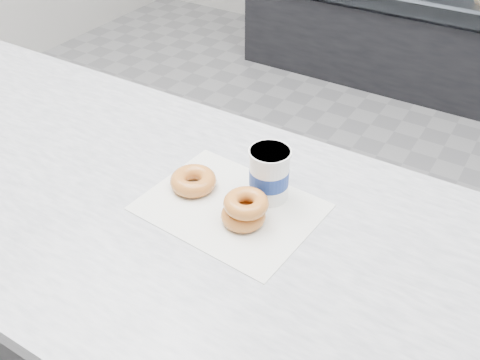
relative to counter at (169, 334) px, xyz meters
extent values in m
plane|color=gray|center=(0.00, 0.60, -0.45)|extent=(5.00, 5.00, 0.00)
cube|color=#333335|center=(0.00, 0.00, -0.02)|extent=(3.00, 0.70, 0.86)
cube|color=silver|center=(0.00, 0.00, 0.43)|extent=(3.06, 0.76, 0.04)
cube|color=black|center=(0.00, 2.70, -0.20)|extent=(2.40, 0.70, 0.50)
cube|color=silver|center=(0.15, 0.06, 0.45)|extent=(0.36, 0.28, 0.00)
torus|color=#D68B3B|center=(0.05, 0.08, 0.47)|extent=(0.13, 0.13, 0.03)
torus|color=#D68B3B|center=(0.20, 0.04, 0.47)|extent=(0.09, 0.09, 0.03)
torus|color=#D68B3B|center=(0.20, 0.04, 0.50)|extent=(0.12, 0.12, 0.03)
cylinder|color=white|center=(0.20, 0.13, 0.51)|extent=(0.10, 0.10, 0.11)
cylinder|color=white|center=(0.20, 0.13, 0.56)|extent=(0.09, 0.09, 0.01)
cylinder|color=navy|center=(0.20, 0.13, 0.50)|extent=(0.10, 0.10, 0.03)
camera|label=1|loc=(0.60, -0.63, 1.15)|focal=40.00mm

